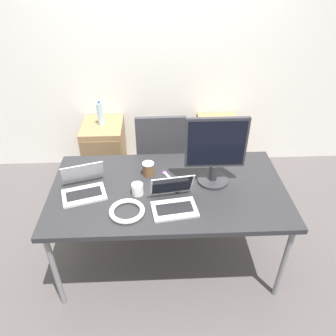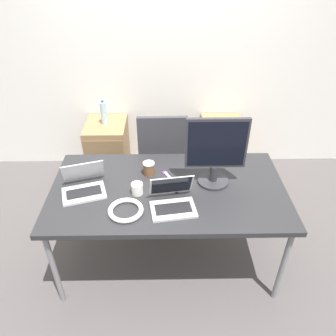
{
  "view_description": "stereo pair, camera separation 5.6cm",
  "coord_description": "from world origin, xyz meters",
  "px_view_note": "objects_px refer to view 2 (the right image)",
  "views": [
    {
      "loc": [
        -0.09,
        -1.93,
        2.31
      ],
      "look_at": [
        0.0,
        0.05,
        0.92
      ],
      "focal_mm": 35.0,
      "sensor_mm": 36.0,
      "label": 1
    },
    {
      "loc": [
        -0.03,
        -1.93,
        2.31
      ],
      "look_at": [
        0.0,
        0.05,
        0.92
      ],
      "focal_mm": 35.0,
      "sensor_mm": 36.0,
      "label": 2
    }
  ],
  "objects_px": {
    "laptop_left": "(84,186)",
    "coffee_cup_white": "(137,189)",
    "monitor": "(216,152)",
    "cable_coil": "(126,210)",
    "cabinet_left": "(108,150)",
    "cabinet_right": "(221,149)",
    "water_bottle": "(104,113)",
    "mouse": "(177,189)",
    "coffee_cup_brown": "(149,169)",
    "laptop_right": "(173,201)",
    "office_chair": "(163,169)"
  },
  "relations": [
    {
      "from": "laptop_right",
      "to": "coffee_cup_white",
      "type": "height_order",
      "value": "laptop_right"
    },
    {
      "from": "coffee_cup_white",
      "to": "cabinet_left",
      "type": "bearing_deg",
      "value": 108.28
    },
    {
      "from": "laptop_left",
      "to": "coffee_cup_white",
      "type": "distance_m",
      "value": 0.4
    },
    {
      "from": "cabinet_right",
      "to": "coffee_cup_brown",
      "type": "height_order",
      "value": "coffee_cup_brown"
    },
    {
      "from": "laptop_right",
      "to": "office_chair",
      "type": "bearing_deg",
      "value": 94.19
    },
    {
      "from": "office_chair",
      "to": "coffee_cup_white",
      "type": "bearing_deg",
      "value": -102.49
    },
    {
      "from": "water_bottle",
      "to": "coffee_cup_white",
      "type": "distance_m",
      "value": 1.4
    },
    {
      "from": "laptop_left",
      "to": "coffee_cup_white",
      "type": "height_order",
      "value": "laptop_left"
    },
    {
      "from": "laptop_left",
      "to": "cable_coil",
      "type": "distance_m",
      "value": 0.41
    },
    {
      "from": "office_chair",
      "to": "monitor",
      "type": "bearing_deg",
      "value": -60.95
    },
    {
      "from": "monitor",
      "to": "cable_coil",
      "type": "xyz_separation_m",
      "value": [
        -0.64,
        -0.33,
        -0.26
      ]
    },
    {
      "from": "water_bottle",
      "to": "laptop_right",
      "type": "relative_size",
      "value": 0.81
    },
    {
      "from": "coffee_cup_white",
      "to": "cable_coil",
      "type": "distance_m",
      "value": 0.21
    },
    {
      "from": "monitor",
      "to": "cabinet_right",
      "type": "bearing_deg",
      "value": 76.89
    },
    {
      "from": "coffee_cup_white",
      "to": "cable_coil",
      "type": "xyz_separation_m",
      "value": [
        -0.07,
        -0.2,
        -0.03
      ]
    },
    {
      "from": "coffee_cup_brown",
      "to": "cabinet_right",
      "type": "bearing_deg",
      "value": 54.6
    },
    {
      "from": "monitor",
      "to": "mouse",
      "type": "bearing_deg",
      "value": -160.69
    },
    {
      "from": "coffee_cup_white",
      "to": "coffee_cup_brown",
      "type": "xyz_separation_m",
      "value": [
        0.08,
        0.24,
        0.01
      ]
    },
    {
      "from": "office_chair",
      "to": "cabinet_left",
      "type": "relative_size",
      "value": 1.63
    },
    {
      "from": "monitor",
      "to": "coffee_cup_white",
      "type": "bearing_deg",
      "value": -167.28
    },
    {
      "from": "laptop_left",
      "to": "laptop_right",
      "type": "height_order",
      "value": "laptop_right"
    },
    {
      "from": "cabinet_left",
      "to": "cabinet_right",
      "type": "distance_m",
      "value": 1.29
    },
    {
      "from": "water_bottle",
      "to": "coffee_cup_brown",
      "type": "bearing_deg",
      "value": -64.67
    },
    {
      "from": "mouse",
      "to": "coffee_cup_brown",
      "type": "bearing_deg",
      "value": 135.7
    },
    {
      "from": "water_bottle",
      "to": "cabinet_right",
      "type": "bearing_deg",
      "value": -0.1
    },
    {
      "from": "cabinet_right",
      "to": "laptop_right",
      "type": "xyz_separation_m",
      "value": [
        -0.6,
        -1.47,
        0.49
      ]
    },
    {
      "from": "monitor",
      "to": "cable_coil",
      "type": "height_order",
      "value": "monitor"
    },
    {
      "from": "office_chair",
      "to": "mouse",
      "type": "height_order",
      "value": "office_chair"
    },
    {
      "from": "water_bottle",
      "to": "coffee_cup_white",
      "type": "height_order",
      "value": "water_bottle"
    },
    {
      "from": "cabinet_left",
      "to": "mouse",
      "type": "xyz_separation_m",
      "value": [
        0.73,
        -1.3,
        0.46
      ]
    },
    {
      "from": "laptop_left",
      "to": "monitor",
      "type": "xyz_separation_m",
      "value": [
        0.97,
        0.09,
        0.23
      ]
    },
    {
      "from": "cabinet_right",
      "to": "coffee_cup_brown",
      "type": "relative_size",
      "value": 6.03
    },
    {
      "from": "laptop_right",
      "to": "cabinet_left",
      "type": "bearing_deg",
      "value": 115.26
    },
    {
      "from": "laptop_left",
      "to": "laptop_right",
      "type": "xyz_separation_m",
      "value": [
        0.65,
        -0.19,
        0.0
      ]
    },
    {
      "from": "mouse",
      "to": "cabinet_left",
      "type": "bearing_deg",
      "value": 119.35
    },
    {
      "from": "water_bottle",
      "to": "mouse",
      "type": "height_order",
      "value": "water_bottle"
    },
    {
      "from": "cabinet_right",
      "to": "laptop_right",
      "type": "bearing_deg",
      "value": -112.1
    },
    {
      "from": "office_chair",
      "to": "cabinet_right",
      "type": "height_order",
      "value": "office_chair"
    },
    {
      "from": "office_chair",
      "to": "laptop_left",
      "type": "relative_size",
      "value": 2.92
    },
    {
      "from": "office_chair",
      "to": "cable_coil",
      "type": "height_order",
      "value": "office_chair"
    },
    {
      "from": "office_chair",
      "to": "water_bottle",
      "type": "height_order",
      "value": "office_chair"
    },
    {
      "from": "cabinet_right",
      "to": "water_bottle",
      "type": "xyz_separation_m",
      "value": [
        -1.29,
        0.0,
        0.46
      ]
    },
    {
      "from": "coffee_cup_brown",
      "to": "coffee_cup_white",
      "type": "bearing_deg",
      "value": -108.24
    },
    {
      "from": "cabinet_left",
      "to": "cabinet_right",
      "type": "relative_size",
      "value": 1.0
    },
    {
      "from": "laptop_right",
      "to": "coffee_cup_white",
      "type": "relative_size",
      "value": 3.82
    },
    {
      "from": "water_bottle",
      "to": "coffee_cup_white",
      "type": "bearing_deg",
      "value": -71.75
    },
    {
      "from": "laptop_right",
      "to": "mouse",
      "type": "distance_m",
      "value": 0.18
    },
    {
      "from": "office_chair",
      "to": "cable_coil",
      "type": "xyz_separation_m",
      "value": [
        -0.25,
        -1.03,
        0.38
      ]
    },
    {
      "from": "laptop_right",
      "to": "coffee_cup_white",
      "type": "distance_m",
      "value": 0.29
    },
    {
      "from": "laptop_left",
      "to": "laptop_right",
      "type": "bearing_deg",
      "value": -15.82
    }
  ]
}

